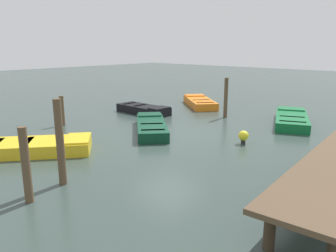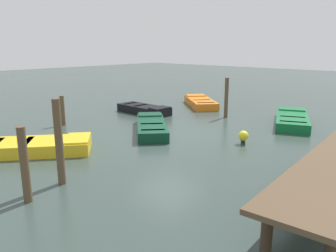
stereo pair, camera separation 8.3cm
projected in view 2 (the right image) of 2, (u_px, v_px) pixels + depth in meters
ground_plane at (168, 135)px, 12.88m from camera, size 80.00×80.00×0.00m
rowboat_dark_green at (151, 126)px, 13.31m from camera, size 3.23×3.39×0.46m
rowboat_yellow at (37, 146)px, 10.68m from camera, size 3.55×3.27×0.46m
rowboat_green at (292, 119)px, 14.57m from camera, size 3.91×2.66×0.46m
rowboat_orange at (200, 102)px, 18.99m from camera, size 3.13×3.41×0.46m
rowboat_black at (144, 109)px, 16.90m from camera, size 1.15×3.01×0.46m
mooring_piling_mid_right at (226, 98)px, 15.78m from camera, size 0.18×0.18×1.92m
mooring_piling_near_right at (25, 165)px, 7.15m from camera, size 0.19×0.19×1.73m
mooring_piling_center at (63, 111)px, 14.28m from camera, size 0.19×0.19×1.30m
mooring_piling_mid_left at (59, 142)px, 8.06m from camera, size 0.19×0.19×2.17m
marker_buoy at (243, 136)px, 11.60m from camera, size 0.36×0.36×0.48m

